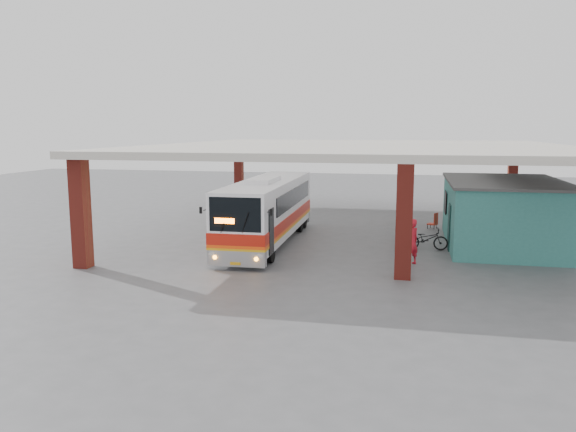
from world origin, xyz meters
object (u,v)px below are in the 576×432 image
(pedestrian, at_px, (411,242))
(red_chair, at_px, (434,221))
(coach_bus, at_px, (268,210))
(motorcycle, at_px, (426,239))

(pedestrian, xyz_separation_m, red_chair, (1.25, 8.64, -0.53))
(pedestrian, bearing_deg, coach_bus, -64.97)
(motorcycle, xyz_separation_m, red_chair, (0.57, 5.65, -0.10))
(coach_bus, height_order, pedestrian, coach_bus)
(motorcycle, bearing_deg, pedestrian, 164.84)
(pedestrian, relative_size, red_chair, 2.11)
(motorcycle, relative_size, red_chair, 2.16)
(pedestrian, distance_m, red_chair, 8.74)
(coach_bus, xyz_separation_m, red_chair, (8.00, 5.78, -1.21))
(red_chair, bearing_deg, motorcycle, -70.72)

